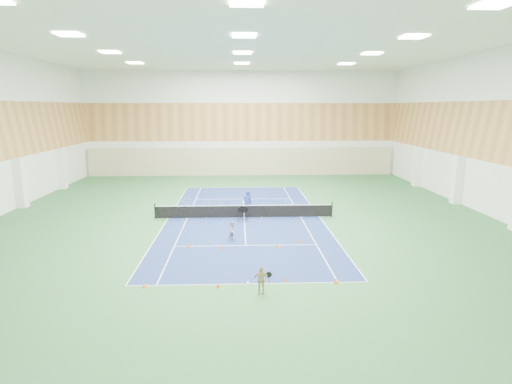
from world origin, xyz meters
TOP-DOWN VIEW (x-y plane):
  - ground at (0.00, 0.00)m, footprint 40.00×40.00m
  - room_shell at (0.00, 0.00)m, footprint 36.00×40.00m
  - wood_cladding at (0.00, 0.00)m, footprint 36.00×40.00m
  - ceiling_light_grid at (0.00, 0.00)m, footprint 21.40×25.40m
  - court_surface at (0.00, 0.00)m, footprint 10.97×23.77m
  - tennis_balls_scatter at (0.00, 0.00)m, footprint 10.57×22.77m
  - tennis_net at (0.00, 0.00)m, footprint 12.80×0.10m
  - back_curtain at (0.00, 19.75)m, footprint 35.40×0.16m
  - coach at (0.25, 0.60)m, footprint 0.78×0.60m
  - child_court at (-0.77, -5.41)m, footprint 0.72×0.72m
  - child_apron at (0.53, -12.86)m, footprint 0.71×0.30m
  - ball_cart at (-0.11, -0.85)m, footprint 0.75×0.75m
  - cone_svc_a at (-3.27, -6.58)m, footprint 0.19×0.19m
  - cone_svc_b at (-1.31, -6.95)m, footprint 0.21×0.21m
  - cone_svc_c at (1.79, -6.79)m, footprint 0.20×0.20m
  - cone_svc_d at (3.22, -5.87)m, footprint 0.21×0.21m
  - cone_base_a at (-4.60, -12.08)m, footprint 0.20×0.20m
  - cone_base_b at (-1.34, -12.21)m, footprint 0.20×0.20m
  - cone_base_c at (1.74, -11.64)m, footprint 0.18×0.18m
  - cone_base_d at (3.99, -11.96)m, footprint 0.23×0.23m

SIDE VIEW (x-z plane):
  - ground at x=0.00m, z-range 0.00..0.00m
  - court_surface at x=0.00m, z-range 0.00..0.01m
  - tennis_balls_scatter at x=0.00m, z-range 0.01..0.08m
  - cone_base_c at x=1.74m, z-range 0.00..0.20m
  - cone_svc_a at x=-3.27m, z-range 0.00..0.21m
  - cone_base_a at x=-4.60m, z-range 0.00..0.22m
  - cone_base_b at x=-1.34m, z-range 0.00..0.22m
  - cone_svc_c at x=1.79m, z-range 0.00..0.23m
  - cone_svc_d at x=3.22m, z-range 0.00..0.23m
  - cone_svc_b at x=-1.31m, z-range 0.00..0.23m
  - cone_base_d at x=3.99m, z-range 0.00..0.25m
  - ball_cart at x=-0.11m, z-range 0.00..0.99m
  - tennis_net at x=0.00m, z-range 0.00..1.10m
  - child_court at x=-0.77m, z-range 0.00..1.18m
  - child_apron at x=0.53m, z-range 0.00..1.21m
  - coach at x=0.25m, z-range 0.00..1.89m
  - back_curtain at x=0.00m, z-range 0.00..3.20m
  - room_shell at x=0.00m, z-range 0.00..12.00m
  - wood_cladding at x=0.00m, z-range 4.00..12.00m
  - ceiling_light_grid at x=0.00m, z-range 11.89..11.95m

